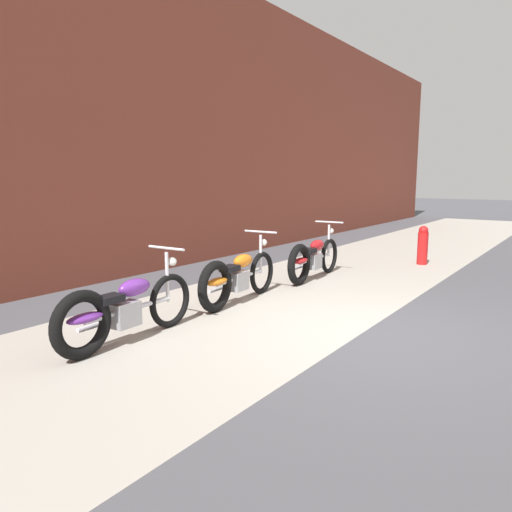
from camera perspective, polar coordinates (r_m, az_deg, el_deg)
The scene contains 7 objects.
ground_plane at distance 6.01m, azimuth 12.43°, elevation -8.97°, with size 80.00×80.00×0.00m, color #47474C.
sidewalk_slab at distance 6.84m, azimuth -1.26°, elevation -6.48°, with size 36.00×3.50×0.01m, color #9E998E.
brick_building_wall at distance 9.16m, azimuth -19.73°, elevation 16.44°, with size 36.00×0.50×6.17m, color brown.
motorcycle_purple at distance 5.59m, azimuth -15.94°, elevation -6.26°, with size 2.01×0.58×1.03m.
motorcycle_orange at distance 7.11m, azimuth -2.57°, elevation -2.61°, with size 2.01×0.58×1.03m.
motorcycle_red at distance 8.84m, azimuth 6.58°, elevation -0.32°, with size 2.01×0.58×1.03m.
fire_hydrant at distance 10.99m, azimuth 19.16°, elevation 1.24°, with size 0.22×0.22×0.84m.
Camera 1 is at (-5.29, -2.18, 1.86)m, focal length 33.74 mm.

